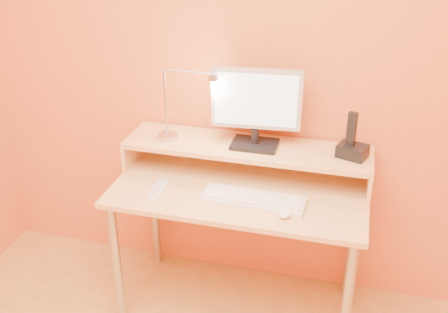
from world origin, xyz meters
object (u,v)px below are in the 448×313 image
(keyboard, at_px, (253,200))
(remote_control, at_px, (159,190))
(monitor_panel, at_px, (256,99))
(mouse, at_px, (286,212))
(lamp_base, at_px, (167,137))
(phone_dock, at_px, (352,151))

(keyboard, height_order, remote_control, keyboard)
(monitor_panel, xyz_separation_m, mouse, (0.21, -0.33, -0.38))
(monitor_panel, relative_size, lamp_base, 4.23)
(remote_control, bearing_deg, lamp_base, 97.63)
(mouse, distance_m, remote_control, 0.61)
(monitor_panel, bearing_deg, keyboard, -84.28)
(phone_dock, bearing_deg, keyboard, -129.92)
(monitor_panel, bearing_deg, remote_control, -150.09)
(monitor_panel, relative_size, remote_control, 2.17)
(lamp_base, relative_size, phone_dock, 0.77)
(monitor_panel, bearing_deg, mouse, -62.88)
(keyboard, bearing_deg, lamp_base, 157.15)
(monitor_panel, height_order, phone_dock, monitor_panel)
(keyboard, xyz_separation_m, remote_control, (-0.45, -0.02, -0.00))
(keyboard, bearing_deg, remote_control, -175.90)
(lamp_base, height_order, mouse, lamp_base)
(keyboard, relative_size, remote_control, 2.38)
(monitor_panel, bearing_deg, phone_dock, -6.46)
(monitor_panel, xyz_separation_m, remote_control, (-0.40, -0.28, -0.39))
(monitor_panel, relative_size, keyboard, 0.91)
(lamp_base, distance_m, mouse, 0.72)
(remote_control, bearing_deg, monitor_panel, 33.90)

